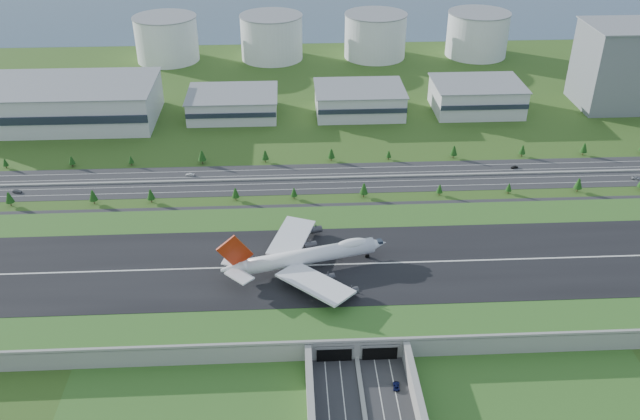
{
  "coord_description": "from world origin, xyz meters",
  "views": [
    {
      "loc": [
        -23.37,
        -238.4,
        176.6
      ],
      "look_at": [
        -9.43,
        35.0,
        15.04
      ],
      "focal_mm": 38.0,
      "sensor_mm": 36.0,
      "label": 1
    }
  ],
  "objects_px": {
    "car_2": "(396,386)",
    "car_5": "(514,167)",
    "car_4": "(17,191)",
    "office_tower": "(616,66)",
    "car_6": "(636,178)",
    "car_7": "(190,174)",
    "fuel_tank_a": "(167,39)",
    "boeing_747": "(306,256)"
  },
  "relations": [
    {
      "from": "car_2",
      "to": "car_5",
      "type": "relative_size",
      "value": 1.19
    },
    {
      "from": "fuel_tank_a",
      "to": "car_2",
      "type": "xyz_separation_m",
      "value": [
        132.66,
        -375.04,
        -16.71
      ]
    },
    {
      "from": "fuel_tank_a",
      "to": "car_6",
      "type": "relative_size",
      "value": 9.68
    },
    {
      "from": "office_tower",
      "to": "fuel_tank_a",
      "type": "height_order",
      "value": "office_tower"
    },
    {
      "from": "car_6",
      "to": "car_7",
      "type": "bearing_deg",
      "value": 103.4
    },
    {
      "from": "car_4",
      "to": "car_7",
      "type": "bearing_deg",
      "value": -69.84
    },
    {
      "from": "office_tower",
      "to": "car_5",
      "type": "height_order",
      "value": "office_tower"
    },
    {
      "from": "boeing_747",
      "to": "car_5",
      "type": "bearing_deg",
      "value": 25.72
    },
    {
      "from": "car_5",
      "to": "car_7",
      "type": "height_order",
      "value": "car_7"
    },
    {
      "from": "boeing_747",
      "to": "office_tower",
      "type": "bearing_deg",
      "value": 27.74
    },
    {
      "from": "car_4",
      "to": "car_5",
      "type": "distance_m",
      "value": 275.56
    },
    {
      "from": "car_2",
      "to": "car_4",
      "type": "bearing_deg",
      "value": -33.37
    },
    {
      "from": "car_5",
      "to": "fuel_tank_a",
      "type": "bearing_deg",
      "value": -146.12
    },
    {
      "from": "office_tower",
      "to": "car_6",
      "type": "relative_size",
      "value": 10.64
    },
    {
      "from": "car_7",
      "to": "boeing_747",
      "type": "bearing_deg",
      "value": 45.65
    },
    {
      "from": "fuel_tank_a",
      "to": "office_tower",
      "type": "bearing_deg",
      "value": -19.77
    },
    {
      "from": "office_tower",
      "to": "fuel_tank_a",
      "type": "xyz_separation_m",
      "value": [
        -320.0,
        115.0,
        -10.0
      ]
    },
    {
      "from": "office_tower",
      "to": "car_5",
      "type": "relative_size",
      "value": 13.55
    },
    {
      "from": "car_6",
      "to": "car_7",
      "type": "height_order",
      "value": "car_7"
    },
    {
      "from": "boeing_747",
      "to": "car_4",
      "type": "bearing_deg",
      "value": 135.17
    },
    {
      "from": "office_tower",
      "to": "fuel_tank_a",
      "type": "distance_m",
      "value": 340.18
    },
    {
      "from": "office_tower",
      "to": "car_7",
      "type": "distance_m",
      "value": 295.43
    },
    {
      "from": "car_2",
      "to": "car_4",
      "type": "xyz_separation_m",
      "value": [
        -182.22,
        151.94,
        0.16
      ]
    },
    {
      "from": "boeing_747",
      "to": "car_5",
      "type": "relative_size",
      "value": 17.88
    },
    {
      "from": "office_tower",
      "to": "car_7",
      "type": "bearing_deg",
      "value": -161.59
    },
    {
      "from": "boeing_747",
      "to": "car_7",
      "type": "distance_m",
      "value": 122.07
    },
    {
      "from": "car_6",
      "to": "car_7",
      "type": "xyz_separation_m",
      "value": [
        -248.45,
        17.22,
        0.0
      ]
    },
    {
      "from": "car_4",
      "to": "boeing_747",
      "type": "bearing_deg",
      "value": -109.7
    },
    {
      "from": "fuel_tank_a",
      "to": "boeing_747",
      "type": "height_order",
      "value": "fuel_tank_a"
    },
    {
      "from": "boeing_747",
      "to": "car_7",
      "type": "height_order",
      "value": "boeing_747"
    },
    {
      "from": "office_tower",
      "to": "car_5",
      "type": "xyz_separation_m",
      "value": [
        -94.4,
        -93.34,
        -26.71
      ]
    },
    {
      "from": "boeing_747",
      "to": "car_6",
      "type": "relative_size",
      "value": 14.04
    },
    {
      "from": "car_7",
      "to": "fuel_tank_a",
      "type": "bearing_deg",
      "value": -153.95
    },
    {
      "from": "car_6",
      "to": "car_5",
      "type": "bearing_deg",
      "value": 92.59
    },
    {
      "from": "car_4",
      "to": "fuel_tank_a",
      "type": "bearing_deg",
      "value": -1.9
    },
    {
      "from": "fuel_tank_a",
      "to": "car_4",
      "type": "bearing_deg",
      "value": -102.53
    },
    {
      "from": "fuel_tank_a",
      "to": "car_6",
      "type": "height_order",
      "value": "fuel_tank_a"
    },
    {
      "from": "fuel_tank_a",
      "to": "car_2",
      "type": "distance_m",
      "value": 398.16
    },
    {
      "from": "car_2",
      "to": "car_7",
      "type": "relative_size",
      "value": 0.98
    },
    {
      "from": "fuel_tank_a",
      "to": "car_5",
      "type": "relative_size",
      "value": 12.32
    },
    {
      "from": "boeing_747",
      "to": "car_4",
      "type": "height_order",
      "value": "boeing_747"
    },
    {
      "from": "fuel_tank_a",
      "to": "car_7",
      "type": "relative_size",
      "value": 10.07
    }
  ]
}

